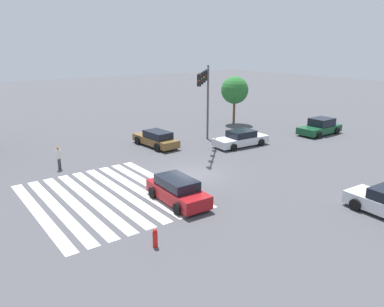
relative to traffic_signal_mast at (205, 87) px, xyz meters
name	(u,v)px	position (x,y,z in m)	size (l,w,h in m)	color
ground_plane	(192,175)	(5.22, -5.22, -5.03)	(152.38, 152.38, 0.00)	#47474C
crosswalk_markings	(107,196)	(5.22, -11.29, -5.02)	(9.88, 8.20, 0.01)	silver
traffic_signal_mast	(205,87)	(0.00, 0.00, 0.00)	(4.86, 4.86, 6.61)	#47474C
car_1	(178,190)	(8.32, -8.53, -4.35)	(4.31, 2.06, 1.39)	maroon
car_2	(156,139)	(-2.42, -3.32, -4.38)	(4.86, 2.12, 1.36)	brown
car_3	(241,139)	(1.79, 2.56, -4.41)	(2.33, 4.97, 1.34)	silver
car_4	(320,127)	(3.21, 11.71, -4.33)	(2.24, 4.70, 1.54)	#144728
pedestrian	(59,157)	(-1.22, -11.91, -4.12)	(0.41, 0.41, 1.63)	#38383D
tree_corner_a	(235,90)	(-5.35, 8.37, -1.38)	(2.91, 2.91, 5.11)	brown
fire_hydrant	(155,238)	(11.66, -12.01, -4.60)	(0.22, 0.22, 0.86)	red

